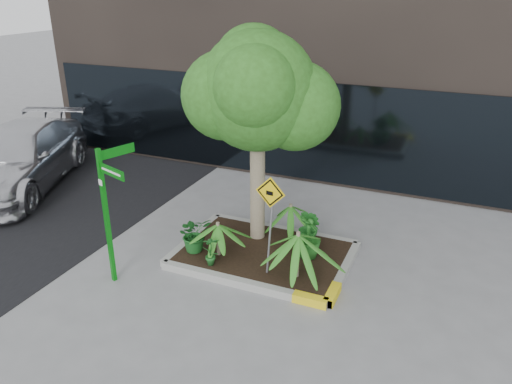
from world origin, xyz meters
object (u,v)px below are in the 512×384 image
at_px(tree, 258,91).
at_px(cattle_sign, 270,209).
at_px(street_sign_post, 109,202).
at_px(parked_car, 19,158).

xyz_separation_m(tree, cattle_sign, (0.73, -1.15, -1.76)).
xyz_separation_m(tree, street_sign_post, (-1.78, -2.31, -1.60)).
relative_size(parked_car, street_sign_post, 2.13).
distance_m(street_sign_post, cattle_sign, 2.76).
xyz_separation_m(parked_car, cattle_sign, (7.65, -1.57, 0.61)).
height_order(tree, cattle_sign, tree).
bearing_deg(cattle_sign, parked_car, 174.59).
relative_size(tree, street_sign_post, 1.72).
height_order(tree, street_sign_post, tree).
relative_size(tree, parked_car, 0.81).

